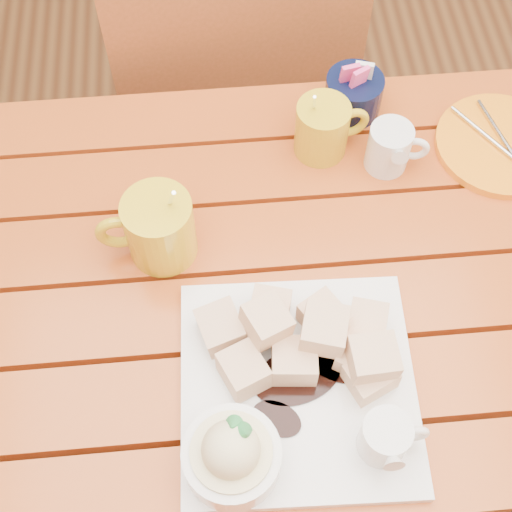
{
  "coord_description": "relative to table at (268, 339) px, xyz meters",
  "views": [
    {
      "loc": [
        -0.05,
        -0.41,
        1.61
      ],
      "look_at": [
        -0.01,
        0.04,
        0.82
      ],
      "focal_mm": 50.0,
      "sensor_mm": 36.0,
      "label": 1
    }
  ],
  "objects": [
    {
      "name": "orange_saucer",
      "position": [
        0.38,
        0.24,
        0.11
      ],
      "size": [
        0.2,
        0.2,
        0.02
      ],
      "rotation": [
        0.0,
        0.0,
        0.38
      ],
      "color": "orange",
      "rests_on": "table"
    },
    {
      "name": "dessert_plate",
      "position": [
        0.01,
        -0.13,
        0.14
      ],
      "size": [
        0.3,
        0.3,
        0.12
      ],
      "rotation": [
        0.0,
        0.0,
        -0.04
      ],
      "color": "white",
      "rests_on": "table"
    },
    {
      "name": "chair_far",
      "position": [
        -0.02,
        0.61,
        -0.12
      ],
      "size": [
        0.49,
        0.49,
        0.93
      ],
      "rotation": [
        0.0,
        0.0,
        3.27
      ],
      "color": "brown",
      "rests_on": "ground"
    },
    {
      "name": "sugar_caddy",
      "position": [
        0.16,
        0.33,
        0.14
      ],
      "size": [
        0.09,
        0.09,
        0.1
      ],
      "color": "black",
      "rests_on": "table"
    },
    {
      "name": "cream_pitcher",
      "position": [
        0.2,
        0.22,
        0.15
      ],
      "size": [
        0.09,
        0.08,
        0.08
      ],
      "rotation": [
        0.0,
        0.0,
        -0.19
      ],
      "color": "white",
      "rests_on": "table"
    },
    {
      "name": "coffee_mug_right",
      "position": [
        0.1,
        0.26,
        0.15
      ],
      "size": [
        0.11,
        0.08,
        0.13
      ],
      "rotation": [
        0.0,
        0.0,
        0.18
      ],
      "color": "gold",
      "rests_on": "table"
    },
    {
      "name": "coffee_mug_left",
      "position": [
        -0.14,
        0.1,
        0.16
      ],
      "size": [
        0.13,
        0.09,
        0.16
      ],
      "rotation": [
        0.0,
        0.0,
        0.02
      ],
      "color": "gold",
      "rests_on": "table"
    },
    {
      "name": "table",
      "position": [
        0.0,
        0.0,
        0.0
      ],
      "size": [
        1.2,
        0.79,
        0.75
      ],
      "color": "#AB4016",
      "rests_on": "ground"
    },
    {
      "name": "ground",
      "position": [
        0.0,
        -0.0,
        -0.64
      ],
      "size": [
        5.0,
        5.0,
        0.0
      ],
      "primitive_type": "plane",
      "color": "#572F19",
      "rests_on": "ground"
    }
  ]
}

